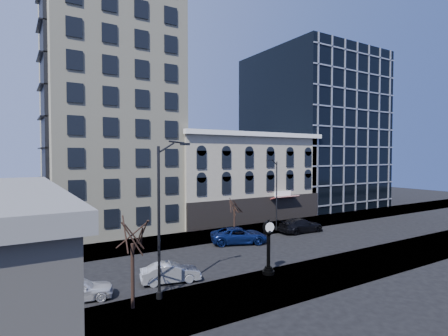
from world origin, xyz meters
TOP-DOWN VIEW (x-y plane):
  - ground at (0.00, 0.00)m, footprint 160.00×160.00m
  - sidewalk_far at (0.00, 8.00)m, footprint 160.00×6.00m
  - sidewalk_near at (0.00, -8.00)m, footprint 160.00×6.00m
  - cream_tower at (-6.11, 18.88)m, footprint 15.90×15.40m
  - victorian_row at (12.00, 15.89)m, footprint 22.60×11.19m
  - glass_office at (32.00, 20.91)m, footprint 20.00×20.15m
  - street_clock at (-0.10, -6.00)m, footprint 0.97×0.97m
  - street_lamp_near at (-8.24, -5.96)m, footprint 2.67×0.46m
  - street_lamp_far at (10.17, 5.80)m, footprint 2.24×0.93m
  - bare_tree_near at (-10.87, -6.51)m, footprint 3.66×3.66m
  - bare_tree_far at (5.35, 7.14)m, footprint 2.75×2.75m
  - car_near_a at (-13.53, -3.34)m, footprint 4.73×2.52m
  - car_near_b at (-7.12, -3.39)m, footprint 4.57×2.46m
  - car_far_a at (3.54, 3.40)m, footprint 6.68×4.87m
  - car_far_b at (12.86, 3.93)m, footprint 5.96×2.58m

SIDE VIEW (x-z plane):
  - ground at x=0.00m, z-range 0.00..0.00m
  - sidewalk_far at x=0.00m, z-range 0.00..0.12m
  - sidewalk_near at x=0.00m, z-range 0.00..0.12m
  - car_near_b at x=-7.12m, z-range 0.00..1.43m
  - car_near_a at x=-13.53m, z-range 0.00..1.53m
  - car_far_a at x=3.54m, z-range 0.00..1.69m
  - car_far_b at x=12.86m, z-range 0.00..1.71m
  - street_clock at x=-0.10m, z-range -0.08..4.19m
  - bare_tree_far at x=5.35m, z-range 1.32..6.04m
  - bare_tree_near at x=-10.87m, z-range 1.73..8.02m
  - victorian_row at x=12.00m, z-range -0.25..12.25m
  - street_lamp_far at x=10.17m, z-range 2.40..11.33m
  - street_lamp_near at x=-8.24m, z-range 2.75..13.07m
  - glass_office at x=32.00m, z-range 0.00..28.00m
  - cream_tower at x=-6.11m, z-range -1.93..40.57m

